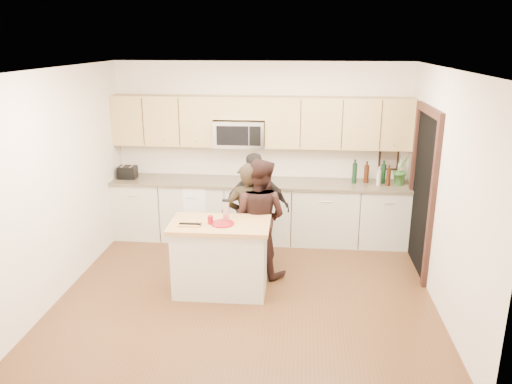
# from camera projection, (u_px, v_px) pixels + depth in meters

# --- Properties ---
(floor) EXTENTS (4.50, 4.50, 0.00)m
(floor) POSITION_uv_depth(u_px,v_px,m) (248.00, 290.00, 6.24)
(floor) COLOR brown
(floor) RESTS_ON ground
(room_shell) EXTENTS (4.52, 4.02, 2.71)m
(room_shell) POSITION_uv_depth(u_px,v_px,m) (247.00, 155.00, 5.73)
(room_shell) COLOR silver
(room_shell) RESTS_ON ground
(back_cabinetry) EXTENTS (4.50, 0.66, 0.94)m
(back_cabinetry) POSITION_uv_depth(u_px,v_px,m) (259.00, 210.00, 7.71)
(back_cabinetry) COLOR beige
(back_cabinetry) RESTS_ON ground
(upper_cabinetry) EXTENTS (4.50, 0.33, 0.75)m
(upper_cabinetry) POSITION_uv_depth(u_px,v_px,m) (263.00, 121.00, 7.44)
(upper_cabinetry) COLOR tan
(upper_cabinetry) RESTS_ON ground
(microwave) EXTENTS (0.76, 0.41, 0.40)m
(microwave) POSITION_uv_depth(u_px,v_px,m) (240.00, 133.00, 7.50)
(microwave) COLOR silver
(microwave) RESTS_ON ground
(doorway) EXTENTS (0.06, 1.25, 2.20)m
(doorway) POSITION_uv_depth(u_px,v_px,m) (423.00, 186.00, 6.56)
(doorway) COLOR black
(doorway) RESTS_ON ground
(framed_picture) EXTENTS (0.30, 0.03, 0.38)m
(framed_picture) POSITION_uv_depth(u_px,v_px,m) (389.00, 158.00, 7.58)
(framed_picture) COLOR black
(framed_picture) RESTS_ON ground
(dish_towel) EXTENTS (0.34, 0.60, 0.48)m
(dish_towel) POSITION_uv_depth(u_px,v_px,m) (196.00, 192.00, 7.52)
(dish_towel) COLOR white
(dish_towel) RESTS_ON ground
(island) EXTENTS (1.21, 0.71, 0.90)m
(island) POSITION_uv_depth(u_px,v_px,m) (221.00, 257.00, 6.11)
(island) COLOR beige
(island) RESTS_ON ground
(red_plate) EXTENTS (0.27, 0.27, 0.02)m
(red_plate) POSITION_uv_depth(u_px,v_px,m) (223.00, 224.00, 5.93)
(red_plate) COLOR maroon
(red_plate) RESTS_ON island
(box_grater) EXTENTS (0.09, 0.07, 0.25)m
(box_grater) POSITION_uv_depth(u_px,v_px,m) (226.00, 210.00, 6.00)
(box_grater) COLOR silver
(box_grater) RESTS_ON red_plate
(drink_glass) EXTENTS (0.07, 0.07, 0.10)m
(drink_glass) POSITION_uv_depth(u_px,v_px,m) (210.00, 220.00, 5.94)
(drink_glass) COLOR maroon
(drink_glass) RESTS_ON island
(cutting_board) EXTENTS (0.26, 0.18, 0.02)m
(cutting_board) POSITION_uv_depth(u_px,v_px,m) (190.00, 224.00, 5.91)
(cutting_board) COLOR #AE8348
(cutting_board) RESTS_ON island
(tongs) EXTENTS (0.26, 0.03, 0.02)m
(tongs) POSITION_uv_depth(u_px,v_px,m) (190.00, 224.00, 5.88)
(tongs) COLOR black
(tongs) RESTS_ON cutting_board
(knife) EXTENTS (0.20, 0.02, 0.01)m
(knife) POSITION_uv_depth(u_px,v_px,m) (194.00, 224.00, 5.88)
(knife) COLOR silver
(knife) RESTS_ON cutting_board
(toaster) EXTENTS (0.27, 0.21, 0.19)m
(toaster) POSITION_uv_depth(u_px,v_px,m) (127.00, 172.00, 7.71)
(toaster) COLOR black
(toaster) RESTS_ON back_cabinetry
(bottle_cluster) EXTENTS (0.75, 0.24, 0.37)m
(bottle_cluster) POSITION_uv_depth(u_px,v_px,m) (379.00, 173.00, 7.41)
(bottle_cluster) COLOR black
(bottle_cluster) RESTS_ON back_cabinetry
(orchid) EXTENTS (0.32, 0.31, 0.45)m
(orchid) POSITION_uv_depth(u_px,v_px,m) (401.00, 170.00, 7.35)
(orchid) COLOR #366F2C
(orchid) RESTS_ON back_cabinetry
(woman_left) EXTENTS (0.63, 0.49, 1.51)m
(woman_left) POSITION_uv_depth(u_px,v_px,m) (247.00, 219.00, 6.52)
(woman_left) COLOR black
(woman_left) RESTS_ON ground
(woman_center) EXTENTS (0.93, 0.84, 1.57)m
(woman_center) POSITION_uv_depth(u_px,v_px,m) (259.00, 217.00, 6.50)
(woman_center) COLOR black
(woman_center) RESTS_ON ground
(woman_right) EXTENTS (1.01, 0.66, 1.60)m
(woman_right) POSITION_uv_depth(u_px,v_px,m) (256.00, 211.00, 6.67)
(woman_right) COLOR black
(woman_right) RESTS_ON ground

